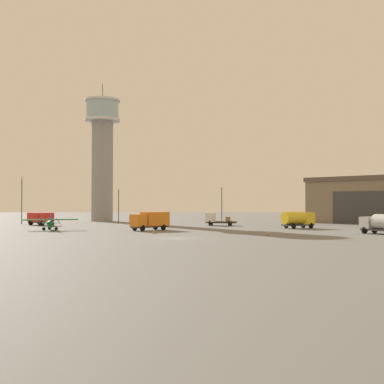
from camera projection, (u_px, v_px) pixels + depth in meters
ground_plane at (177, 238)px, 64.35m from camera, size 400.00×400.00×0.00m
control_tower at (102, 150)px, 127.64m from camera, size 8.95×8.95×34.92m
airplane_green at (50, 223)px, 83.65m from camera, size 9.09×7.12×2.69m
truck_flatbed_white at (216, 219)px, 101.95m from camera, size 6.50×4.26×2.60m
truck_box_red at (40, 218)px, 103.19m from camera, size 6.17×5.97×2.60m
truck_fuel_tanker_yellow at (298, 219)px, 90.04m from camera, size 6.32×4.54×3.04m
truck_fuel_tanker_silver at (383, 223)px, 72.44m from camera, size 4.81×7.06×2.91m
truck_box_orange at (151, 220)px, 83.42m from camera, size 6.59×6.25×3.04m
light_post_west at (119, 202)px, 118.58m from camera, size 0.44×0.44×8.07m
light_post_east at (22, 196)px, 109.68m from camera, size 0.44×0.44×10.42m
light_post_north at (222, 201)px, 115.87m from camera, size 0.44×0.44×8.52m
traffic_cone_near_left at (154, 231)px, 74.72m from camera, size 0.36×0.36×0.71m
traffic_cone_near_right at (268, 233)px, 70.08m from camera, size 0.36×0.36×0.56m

